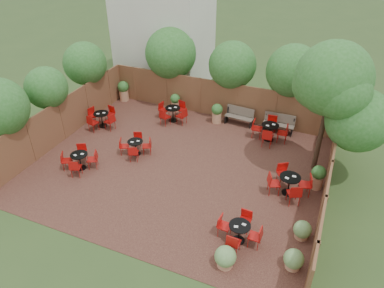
% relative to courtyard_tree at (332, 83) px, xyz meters
% --- Properties ---
extents(ground, '(80.00, 80.00, 0.00)m').
position_rel_courtyard_tree_xyz_m(ground, '(-5.39, -2.15, -3.96)').
color(ground, '#354F23').
rests_on(ground, ground).
extents(courtyard_paving, '(12.00, 10.00, 0.02)m').
position_rel_courtyard_tree_xyz_m(courtyard_paving, '(-5.39, -2.15, -3.95)').
color(courtyard_paving, '#391C17').
rests_on(courtyard_paving, ground).
extents(fence_back, '(12.00, 0.08, 2.00)m').
position_rel_courtyard_tree_xyz_m(fence_back, '(-5.39, 2.85, -2.96)').
color(fence_back, brown).
rests_on(fence_back, ground).
extents(fence_left, '(0.08, 10.00, 2.00)m').
position_rel_courtyard_tree_xyz_m(fence_left, '(-11.39, -2.15, -2.96)').
color(fence_left, brown).
rests_on(fence_left, ground).
extents(fence_right, '(0.08, 10.00, 2.00)m').
position_rel_courtyard_tree_xyz_m(fence_right, '(0.61, -2.15, -2.96)').
color(fence_right, brown).
rests_on(fence_right, ground).
extents(neighbour_building, '(5.00, 4.00, 8.00)m').
position_rel_courtyard_tree_xyz_m(neighbour_building, '(-9.89, 5.85, 0.04)').
color(neighbour_building, beige).
rests_on(neighbour_building, ground).
extents(overhang_foliage, '(15.73, 10.82, 2.75)m').
position_rel_courtyard_tree_xyz_m(overhang_foliage, '(-6.46, 1.15, -1.22)').
color(overhang_foliage, '#276320').
rests_on(overhang_foliage, ground).
extents(courtyard_tree, '(2.93, 2.86, 5.53)m').
position_rel_courtyard_tree_xyz_m(courtyard_tree, '(0.00, 0.00, 0.00)').
color(courtyard_tree, black).
rests_on(courtyard_tree, courtyard_paving).
extents(park_bench_left, '(1.49, 0.58, 0.90)m').
position_rel_courtyard_tree_xyz_m(park_bench_left, '(-4.06, 2.47, -3.48)').
color(park_bench_left, brown).
rests_on(park_bench_left, courtyard_paving).
extents(park_bench_right, '(1.52, 0.50, 0.93)m').
position_rel_courtyard_tree_xyz_m(park_bench_right, '(-2.04, 2.47, -3.46)').
color(park_bench_right, brown).
rests_on(park_bench_right, courtyard_paving).
extents(bistro_tables, '(11.30, 8.28, 0.93)m').
position_rel_courtyard_tree_xyz_m(bistro_tables, '(-5.27, -1.26, -3.50)').
color(bistro_tables, black).
rests_on(bistro_tables, courtyard_paving).
extents(planters, '(11.83, 4.40, 1.15)m').
position_rel_courtyard_tree_xyz_m(planters, '(-6.29, 1.55, -3.37)').
color(planters, tan).
rests_on(planters, courtyard_paving).
extents(low_shrubs, '(2.65, 2.76, 0.74)m').
position_rel_courtyard_tree_xyz_m(low_shrubs, '(-0.67, -5.45, -3.61)').
color(low_shrubs, tan).
rests_on(low_shrubs, courtyard_paving).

